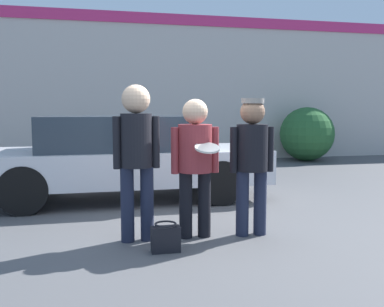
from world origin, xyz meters
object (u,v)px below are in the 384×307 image
(shrub, at_px, (307,134))
(person_left, at_px, (137,148))
(person_right, at_px, (252,154))
(parked_car_near, at_px, (121,157))
(handbag, at_px, (166,238))
(person_middle_with_frisbee, at_px, (195,156))

(shrub, bearing_deg, person_left, -130.01)
(person_right, bearing_deg, parked_car_near, 119.50)
(person_right, height_order, parked_car_near, person_right)
(parked_car_near, height_order, handbag, parked_car_near)
(handbag, bearing_deg, person_middle_with_frisbee, 46.15)
(person_left, height_order, parked_car_near, person_left)
(person_left, xyz_separation_m, person_right, (1.33, -0.07, -0.09))
(person_middle_with_frisbee, distance_m, handbag, 1.01)
(handbag, bearing_deg, person_left, 119.20)
(person_left, distance_m, person_right, 1.33)
(person_left, bearing_deg, person_middle_with_frisbee, -0.70)
(person_middle_with_frisbee, xyz_separation_m, shrub, (4.87, 6.61, -0.17))
(person_left, height_order, handbag, person_left)
(person_left, height_order, person_right, person_left)
(person_middle_with_frisbee, height_order, person_right, person_right)
(shrub, xyz_separation_m, handbag, (-5.29, -7.04, -0.63))
(shrub, bearing_deg, person_right, -122.28)
(parked_car_near, bearing_deg, handbag, -84.23)
(person_left, xyz_separation_m, shrub, (5.54, 6.60, -0.27))
(shrub, distance_m, handbag, 8.83)
(parked_car_near, bearing_deg, shrub, 37.36)
(shrub, bearing_deg, handbag, -126.92)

